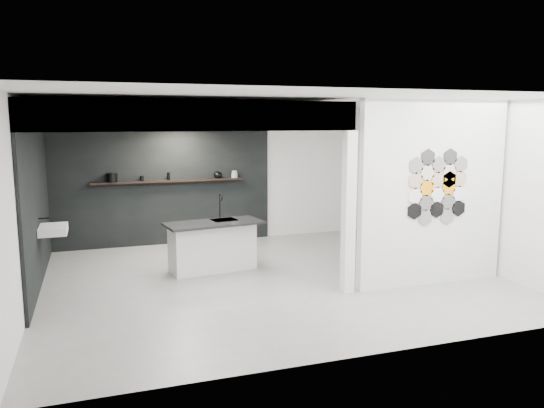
% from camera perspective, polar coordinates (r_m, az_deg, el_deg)
% --- Properties ---
extents(floor, '(7.00, 6.00, 0.01)m').
position_cam_1_polar(floor, '(8.53, 0.01, -8.02)').
color(floor, slate).
extents(partition_panel, '(2.45, 0.15, 2.80)m').
position_cam_1_polar(partition_panel, '(8.37, 16.89, 1.11)').
color(partition_panel, silver).
rests_on(partition_panel, floor).
extents(bay_clad_back, '(4.40, 0.04, 2.35)m').
position_cam_1_polar(bay_clad_back, '(10.86, -11.60, 1.82)').
color(bay_clad_back, black).
rests_on(bay_clad_back, floor).
extents(bay_clad_left, '(0.04, 4.00, 2.35)m').
position_cam_1_polar(bay_clad_left, '(8.87, -23.99, -0.32)').
color(bay_clad_left, black).
rests_on(bay_clad_left, floor).
extents(bulkhead, '(4.40, 4.00, 0.40)m').
position_cam_1_polar(bulkhead, '(8.83, -10.25, 9.23)').
color(bulkhead, silver).
rests_on(bulkhead, corner_column).
extents(corner_column, '(0.16, 0.16, 2.35)m').
position_cam_1_polar(corner_column, '(7.67, 8.24, -0.97)').
color(corner_column, silver).
rests_on(corner_column, floor).
extents(fascia_beam, '(4.40, 0.16, 0.40)m').
position_cam_1_polar(fascia_beam, '(6.94, -7.84, 9.42)').
color(fascia_beam, silver).
rests_on(fascia_beam, corner_column).
extents(wall_basin, '(0.40, 0.60, 0.12)m').
position_cam_1_polar(wall_basin, '(8.71, -22.46, -2.56)').
color(wall_basin, silver).
rests_on(wall_basin, bay_clad_left).
extents(display_shelf, '(3.00, 0.15, 0.04)m').
position_cam_1_polar(display_shelf, '(10.76, -11.03, 2.45)').
color(display_shelf, black).
rests_on(display_shelf, bay_clad_back).
extents(kitchen_island, '(1.66, 0.92, 1.27)m').
position_cam_1_polar(kitchen_island, '(8.92, -6.40, -4.44)').
color(kitchen_island, silver).
rests_on(kitchen_island, floor).
extents(stockpot, '(0.21, 0.21, 0.17)m').
position_cam_1_polar(stockpot, '(10.66, -16.85, 2.73)').
color(stockpot, black).
rests_on(stockpot, display_shelf).
extents(kettle, '(0.18, 0.18, 0.14)m').
position_cam_1_polar(kettle, '(10.92, -5.86, 3.14)').
color(kettle, black).
rests_on(kettle, display_shelf).
extents(glass_bowl, '(0.14, 0.14, 0.10)m').
position_cam_1_polar(glass_bowl, '(11.01, -4.05, 3.09)').
color(glass_bowl, gray).
rests_on(glass_bowl, display_shelf).
extents(glass_vase, '(0.14, 0.14, 0.15)m').
position_cam_1_polar(glass_vase, '(11.01, -4.05, 3.23)').
color(glass_vase, gray).
rests_on(glass_vase, display_shelf).
extents(bottle_dark, '(0.08, 0.08, 0.15)m').
position_cam_1_polar(bottle_dark, '(10.75, -11.07, 2.95)').
color(bottle_dark, black).
rests_on(bottle_dark, display_shelf).
extents(utensil_cup, '(0.10, 0.10, 0.09)m').
position_cam_1_polar(utensil_cup, '(10.69, -13.84, 2.67)').
color(utensil_cup, black).
rests_on(utensil_cup, display_shelf).
extents(hex_tile_cluster, '(1.04, 0.02, 1.16)m').
position_cam_1_polar(hex_tile_cluster, '(8.30, 17.45, 1.76)').
color(hex_tile_cluster, black).
rests_on(hex_tile_cluster, partition_panel).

